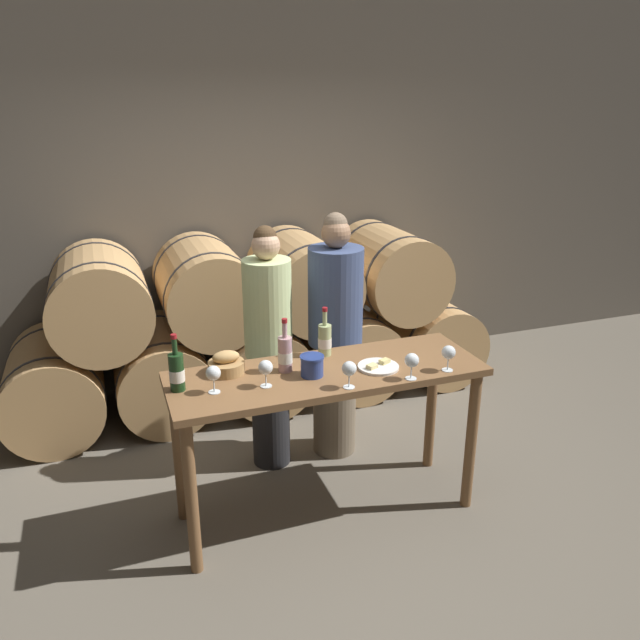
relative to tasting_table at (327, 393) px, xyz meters
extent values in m
plane|color=#665E51|center=(0.00, 0.00, -0.77)|extent=(10.00, 10.00, 0.00)
cube|color=#60594F|center=(0.00, 2.15, 0.83)|extent=(10.00, 0.12, 3.20)
cylinder|color=tan|center=(-1.50, 1.56, -0.43)|extent=(0.68, 0.93, 0.68)
cylinder|color=#2D2D33|center=(-1.50, 1.26, -0.43)|extent=(0.69, 0.02, 0.69)
cylinder|color=#2D2D33|center=(-1.50, 1.86, -0.43)|extent=(0.69, 0.02, 0.69)
cylinder|color=tan|center=(-0.75, 1.56, -0.43)|extent=(0.68, 0.93, 0.68)
cylinder|color=#2D2D33|center=(-0.75, 1.26, -0.43)|extent=(0.69, 0.02, 0.69)
cylinder|color=#2D2D33|center=(-0.75, 1.86, -0.43)|extent=(0.69, 0.02, 0.69)
cylinder|color=tan|center=(0.00, 1.56, -0.43)|extent=(0.68, 0.93, 0.68)
cylinder|color=#2D2D33|center=(0.00, 1.26, -0.43)|extent=(0.69, 0.02, 0.69)
cylinder|color=#2D2D33|center=(0.00, 1.86, -0.43)|extent=(0.69, 0.02, 0.69)
cylinder|color=tan|center=(0.75, 1.56, -0.43)|extent=(0.68, 0.93, 0.68)
cylinder|color=#2D2D33|center=(0.75, 1.26, -0.43)|extent=(0.69, 0.02, 0.69)
cylinder|color=#2D2D33|center=(0.75, 1.86, -0.43)|extent=(0.69, 0.02, 0.69)
cylinder|color=tan|center=(1.50, 1.56, -0.43)|extent=(0.68, 0.93, 0.68)
cylinder|color=#2D2D33|center=(1.50, 1.26, -0.43)|extent=(0.69, 0.02, 0.69)
cylinder|color=#2D2D33|center=(1.50, 1.86, -0.43)|extent=(0.69, 0.02, 0.69)
cylinder|color=tan|center=(-1.13, 1.56, 0.19)|extent=(0.68, 0.93, 0.68)
cylinder|color=#2D2D33|center=(-1.13, 1.26, 0.19)|extent=(0.69, 0.02, 0.69)
cylinder|color=#2D2D33|center=(-1.13, 1.86, 0.19)|extent=(0.69, 0.02, 0.69)
cylinder|color=tan|center=(-0.38, 1.56, 0.19)|extent=(0.68, 0.93, 0.68)
cylinder|color=#2D2D33|center=(-0.38, 1.26, 0.19)|extent=(0.69, 0.02, 0.69)
cylinder|color=#2D2D33|center=(-0.38, 1.86, 0.19)|extent=(0.69, 0.02, 0.69)
cylinder|color=tan|center=(0.38, 1.56, 0.19)|extent=(0.68, 0.93, 0.68)
cylinder|color=#2D2D33|center=(0.38, 1.26, 0.19)|extent=(0.69, 0.02, 0.69)
cylinder|color=#2D2D33|center=(0.38, 1.86, 0.19)|extent=(0.69, 0.02, 0.69)
cylinder|color=tan|center=(1.13, 1.56, 0.19)|extent=(0.68, 0.93, 0.68)
cylinder|color=#2D2D33|center=(1.13, 1.26, 0.19)|extent=(0.69, 0.02, 0.69)
cylinder|color=#2D2D33|center=(1.13, 1.86, 0.19)|extent=(0.69, 0.02, 0.69)
cylinder|color=brown|center=(-0.80, -0.23, -0.33)|extent=(0.06, 0.06, 0.86)
cylinder|color=brown|center=(0.80, -0.23, -0.33)|extent=(0.06, 0.06, 0.86)
cylinder|color=brown|center=(-0.80, 0.23, -0.33)|extent=(0.06, 0.06, 0.86)
cylinder|color=brown|center=(0.80, 0.23, -0.33)|extent=(0.06, 0.06, 0.86)
cube|color=brown|center=(0.00, 0.00, 0.12)|extent=(1.72, 0.58, 0.04)
cylinder|color=#232326|center=(-0.16, 0.62, -0.38)|extent=(0.24, 0.24, 0.77)
cylinder|color=beige|center=(-0.16, 0.62, 0.31)|extent=(0.30, 0.30, 0.61)
sphere|color=tan|center=(-0.16, 0.62, 0.70)|extent=(0.17, 0.17, 0.17)
sphere|color=#47331E|center=(-0.16, 0.63, 0.75)|extent=(0.14, 0.14, 0.14)
cylinder|color=#756651|center=(0.29, 0.62, -0.37)|extent=(0.29, 0.29, 0.79)
cylinder|color=#3D4C75|center=(0.29, 0.62, 0.34)|extent=(0.35, 0.35, 0.63)
sphere|color=#997051|center=(0.29, 0.62, 0.75)|extent=(0.18, 0.18, 0.18)
sphere|color=#75604C|center=(0.29, 0.63, 0.80)|extent=(0.15, 0.15, 0.15)
cylinder|color=#193819|center=(-0.79, 0.03, 0.24)|extent=(0.08, 0.08, 0.19)
cylinder|color=#193819|center=(-0.79, 0.03, 0.38)|extent=(0.03, 0.03, 0.08)
cylinder|color=maroon|center=(-0.79, 0.03, 0.43)|extent=(0.03, 0.03, 0.02)
cylinder|color=white|center=(-0.79, 0.03, 0.22)|extent=(0.08, 0.08, 0.06)
cylinder|color=#ADBC7F|center=(0.06, 0.21, 0.23)|extent=(0.08, 0.08, 0.18)
cylinder|color=#ADBC7F|center=(0.06, 0.21, 0.36)|extent=(0.03, 0.03, 0.08)
cylinder|color=maroon|center=(0.06, 0.21, 0.41)|extent=(0.03, 0.03, 0.02)
cylinder|color=white|center=(0.06, 0.21, 0.21)|extent=(0.08, 0.08, 0.06)
cylinder|color=#BC8E93|center=(-0.21, 0.07, 0.24)|extent=(0.08, 0.08, 0.19)
cylinder|color=#BC8E93|center=(-0.21, 0.07, 0.37)|extent=(0.03, 0.03, 0.08)
cylinder|color=maroon|center=(-0.21, 0.07, 0.43)|extent=(0.03, 0.03, 0.02)
cylinder|color=white|center=(-0.21, 0.07, 0.22)|extent=(0.08, 0.08, 0.06)
cylinder|color=navy|center=(-0.10, -0.03, 0.20)|extent=(0.12, 0.12, 0.11)
cylinder|color=navy|center=(-0.10, -0.03, 0.25)|extent=(0.13, 0.13, 0.01)
cylinder|color=#A87F4C|center=(-0.52, 0.16, 0.17)|extent=(0.19, 0.19, 0.06)
ellipsoid|color=tan|center=(-0.52, 0.16, 0.23)|extent=(0.15, 0.09, 0.07)
cylinder|color=white|center=(0.27, -0.07, 0.15)|extent=(0.23, 0.23, 0.01)
cube|color=#E0CC7F|center=(0.32, -0.05, 0.16)|extent=(0.07, 0.06, 0.02)
cube|color=beige|center=(0.23, -0.09, 0.16)|extent=(0.07, 0.06, 0.02)
cylinder|color=white|center=(-0.62, -0.06, 0.14)|extent=(0.06, 0.06, 0.00)
cylinder|color=white|center=(-0.62, -0.06, 0.18)|extent=(0.01, 0.01, 0.07)
sphere|color=white|center=(-0.62, -0.06, 0.24)|extent=(0.08, 0.08, 0.08)
cylinder|color=white|center=(-0.36, -0.08, 0.14)|extent=(0.06, 0.06, 0.00)
cylinder|color=white|center=(-0.36, -0.08, 0.18)|extent=(0.01, 0.01, 0.07)
sphere|color=white|center=(-0.36, -0.08, 0.24)|extent=(0.08, 0.08, 0.08)
cylinder|color=white|center=(0.03, -0.23, 0.14)|extent=(0.06, 0.06, 0.00)
cylinder|color=white|center=(0.03, -0.23, 0.18)|extent=(0.01, 0.01, 0.07)
sphere|color=white|center=(0.03, -0.23, 0.24)|extent=(0.08, 0.08, 0.08)
cylinder|color=white|center=(0.37, -0.25, 0.14)|extent=(0.06, 0.06, 0.00)
cylinder|color=white|center=(0.37, -0.25, 0.18)|extent=(0.01, 0.01, 0.07)
sphere|color=white|center=(0.37, -0.25, 0.24)|extent=(0.08, 0.08, 0.08)
cylinder|color=white|center=(0.61, -0.22, 0.14)|extent=(0.06, 0.06, 0.00)
cylinder|color=white|center=(0.61, -0.22, 0.18)|extent=(0.01, 0.01, 0.07)
sphere|color=white|center=(0.61, -0.22, 0.24)|extent=(0.08, 0.08, 0.08)
camera|label=1|loc=(-1.08, -2.87, 1.54)|focal=35.00mm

